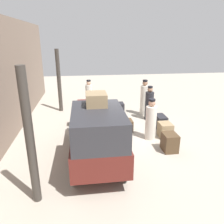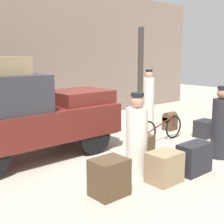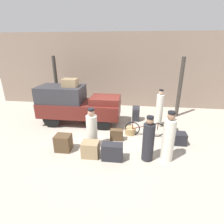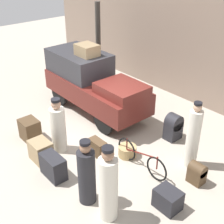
{
  "view_description": "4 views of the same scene",
  "coord_description": "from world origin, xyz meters",
  "px_view_note": "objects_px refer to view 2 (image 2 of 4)",
  "views": [
    {
      "loc": [
        -7.86,
        1.3,
        3.72
      ],
      "look_at": [
        0.2,
        0.2,
        0.95
      ],
      "focal_mm": 35.0,
      "sensor_mm": 36.0,
      "label": 1
    },
    {
      "loc": [
        -4.58,
        -5.25,
        2.32
      ],
      "look_at": [
        0.2,
        0.2,
        0.95
      ],
      "focal_mm": 50.0,
      "sensor_mm": 36.0,
      "label": 2
    },
    {
      "loc": [
        1.08,
        -7.03,
        3.72
      ],
      "look_at": [
        0.2,
        0.2,
        0.95
      ],
      "focal_mm": 28.0,
      "sensor_mm": 36.0,
      "label": 3
    },
    {
      "loc": [
        6.01,
        -4.75,
        5.22
      ],
      "look_at": [
        0.2,
        0.2,
        0.95
      ],
      "focal_mm": 50.0,
      "sensor_mm": 36.0,
      "label": 4
    }
  ],
  "objects_px": {
    "wicker_basket": "(141,140)",
    "suitcase_tan_flat": "(143,146)",
    "truck": "(23,114)",
    "bicycle": "(161,130)",
    "trunk_large_brown": "(164,167)",
    "suitcase_small_leather": "(108,118)",
    "trunk_umber_medium": "(205,129)",
    "porter_with_bicycle": "(221,126)",
    "trunk_on_truck_roof": "(11,65)",
    "trunk_wicker_pale": "(109,177)",
    "trunk_barrel_dark": "(170,121)",
    "suitcase_black_upright": "(194,158)",
    "porter_standing_middle": "(137,138)",
    "porter_carrying_trunk": "(148,102)"
  },
  "relations": [
    {
      "from": "bicycle",
      "to": "trunk_large_brown",
      "type": "relative_size",
      "value": 2.88
    },
    {
      "from": "bicycle",
      "to": "trunk_large_brown",
      "type": "height_order",
      "value": "bicycle"
    },
    {
      "from": "trunk_large_brown",
      "to": "suitcase_small_leather",
      "type": "height_order",
      "value": "suitcase_small_leather"
    },
    {
      "from": "trunk_large_brown",
      "to": "porter_standing_middle",
      "type": "bearing_deg",
      "value": 97.15
    },
    {
      "from": "wicker_basket",
      "to": "suitcase_tan_flat",
      "type": "distance_m",
      "value": 0.82
    },
    {
      "from": "trunk_wicker_pale",
      "to": "trunk_large_brown",
      "type": "relative_size",
      "value": 1.05
    },
    {
      "from": "trunk_large_brown",
      "to": "suitcase_tan_flat",
      "type": "xyz_separation_m",
      "value": [
        0.81,
        1.28,
        -0.05
      ]
    },
    {
      "from": "bicycle",
      "to": "trunk_on_truck_roof",
      "type": "bearing_deg",
      "value": 164.04
    },
    {
      "from": "suitcase_tan_flat",
      "to": "trunk_large_brown",
      "type": "bearing_deg",
      "value": -122.38
    },
    {
      "from": "bicycle",
      "to": "trunk_umber_medium",
      "type": "height_order",
      "value": "bicycle"
    },
    {
      "from": "trunk_on_truck_roof",
      "to": "porter_with_bicycle",
      "type": "bearing_deg",
      "value": -37.21
    },
    {
      "from": "bicycle",
      "to": "porter_with_bicycle",
      "type": "bearing_deg",
      "value": -90.05
    },
    {
      "from": "porter_with_bicycle",
      "to": "trunk_large_brown",
      "type": "xyz_separation_m",
      "value": [
        -1.99,
        -0.06,
        -0.45
      ]
    },
    {
      "from": "wicker_basket",
      "to": "trunk_wicker_pale",
      "type": "distance_m",
      "value": 2.96
    },
    {
      "from": "trunk_large_brown",
      "to": "suitcase_small_leather",
      "type": "relative_size",
      "value": 0.73
    },
    {
      "from": "trunk_barrel_dark",
      "to": "suitcase_small_leather",
      "type": "bearing_deg",
      "value": 147.13
    },
    {
      "from": "porter_standing_middle",
      "to": "trunk_umber_medium",
      "type": "distance_m",
      "value": 3.49
    },
    {
      "from": "trunk_barrel_dark",
      "to": "porter_carrying_trunk",
      "type": "bearing_deg",
      "value": 140.81
    },
    {
      "from": "porter_standing_middle",
      "to": "trunk_large_brown",
      "type": "distance_m",
      "value": 0.77
    },
    {
      "from": "trunk_large_brown",
      "to": "suitcase_small_leather",
      "type": "xyz_separation_m",
      "value": [
        1.61,
        3.47,
        0.13
      ]
    },
    {
      "from": "porter_with_bicycle",
      "to": "suitcase_black_upright",
      "type": "relative_size",
      "value": 2.26
    },
    {
      "from": "bicycle",
      "to": "suitcase_black_upright",
      "type": "bearing_deg",
      "value": -123.12
    },
    {
      "from": "porter_standing_middle",
      "to": "porter_with_bicycle",
      "type": "relative_size",
      "value": 0.99
    },
    {
      "from": "bicycle",
      "to": "trunk_barrel_dark",
      "type": "bearing_deg",
      "value": 28.73
    },
    {
      "from": "truck",
      "to": "trunk_barrel_dark",
      "type": "height_order",
      "value": "truck"
    },
    {
      "from": "suitcase_black_upright",
      "to": "trunk_umber_medium",
      "type": "distance_m",
      "value": 2.87
    },
    {
      "from": "truck",
      "to": "porter_carrying_trunk",
      "type": "distance_m",
      "value": 4.09
    },
    {
      "from": "bicycle",
      "to": "trunk_wicker_pale",
      "type": "xyz_separation_m",
      "value": [
        -3.1,
        -1.5,
        -0.02
      ]
    },
    {
      "from": "truck",
      "to": "trunk_wicker_pale",
      "type": "distance_m",
      "value": 2.64
    },
    {
      "from": "porter_with_bicycle",
      "to": "trunk_barrel_dark",
      "type": "height_order",
      "value": "porter_with_bicycle"
    },
    {
      "from": "trunk_on_truck_roof",
      "to": "trunk_wicker_pale",
      "type": "bearing_deg",
      "value": -79.23
    },
    {
      "from": "bicycle",
      "to": "trunk_wicker_pale",
      "type": "relative_size",
      "value": 2.75
    },
    {
      "from": "suitcase_small_leather",
      "to": "trunk_on_truck_roof",
      "type": "bearing_deg",
      "value": -167.79
    },
    {
      "from": "porter_standing_middle",
      "to": "suitcase_black_upright",
      "type": "relative_size",
      "value": 2.23
    },
    {
      "from": "trunk_wicker_pale",
      "to": "trunk_umber_medium",
      "type": "relative_size",
      "value": 1.12
    },
    {
      "from": "trunk_umber_medium",
      "to": "trunk_barrel_dark",
      "type": "distance_m",
      "value": 1.17
    },
    {
      "from": "porter_with_bicycle",
      "to": "wicker_basket",
      "type": "bearing_deg",
      "value": 109.12
    },
    {
      "from": "porter_standing_middle",
      "to": "porter_carrying_trunk",
      "type": "xyz_separation_m",
      "value": [
        2.78,
        2.22,
        0.14
      ]
    },
    {
      "from": "suitcase_black_upright",
      "to": "porter_with_bicycle",
      "type": "bearing_deg",
      "value": 7.39
    },
    {
      "from": "porter_with_bicycle",
      "to": "trunk_wicker_pale",
      "type": "height_order",
      "value": "porter_with_bicycle"
    },
    {
      "from": "suitcase_small_leather",
      "to": "trunk_umber_medium",
      "type": "bearing_deg",
      "value": -52.34
    },
    {
      "from": "trunk_large_brown",
      "to": "trunk_on_truck_roof",
      "type": "distance_m",
      "value": 3.67
    },
    {
      "from": "trunk_large_brown",
      "to": "trunk_on_truck_roof",
      "type": "bearing_deg",
      "value": 119.68
    },
    {
      "from": "truck",
      "to": "suitcase_tan_flat",
      "type": "bearing_deg",
      "value": -34.42
    },
    {
      "from": "wicker_basket",
      "to": "porter_standing_middle",
      "type": "relative_size",
      "value": 0.31
    },
    {
      "from": "porter_standing_middle",
      "to": "trunk_umber_medium",
      "type": "bearing_deg",
      "value": 10.52
    },
    {
      "from": "wicker_basket",
      "to": "suitcase_black_upright",
      "type": "bearing_deg",
      "value": -106.36
    },
    {
      "from": "truck",
      "to": "wicker_basket",
      "type": "height_order",
      "value": "truck"
    },
    {
      "from": "bicycle",
      "to": "trunk_barrel_dark",
      "type": "xyz_separation_m",
      "value": [
        1.23,
        0.67,
        -0.05
      ]
    },
    {
      "from": "bicycle",
      "to": "porter_standing_middle",
      "type": "relative_size",
      "value": 1.07
    }
  ]
}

